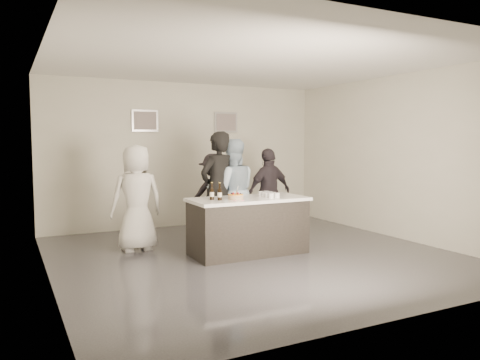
{
  "coord_description": "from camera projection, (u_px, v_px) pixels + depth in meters",
  "views": [
    {
      "loc": [
        -3.47,
        -6.35,
        1.79
      ],
      "look_at": [
        0.0,
        0.5,
        1.15
      ],
      "focal_mm": 35.0,
      "sensor_mm": 36.0,
      "label": 1
    }
  ],
  "objects": [
    {
      "name": "floor",
      "position": [
        254.0,
        255.0,
        7.36
      ],
      "size": [
        6.0,
        6.0,
        0.0
      ],
      "primitive_type": "plane",
      "color": "#3D3D42",
      "rests_on": "ground"
    },
    {
      "name": "ceiling",
      "position": [
        255.0,
        61.0,
        7.11
      ],
      "size": [
        6.0,
        6.0,
        0.0
      ],
      "primitive_type": "plane",
      "rotation": [
        3.14,
        0.0,
        0.0
      ],
      "color": "white"
    },
    {
      "name": "wall_back",
      "position": [
        187.0,
        155.0,
        9.9
      ],
      "size": [
        6.0,
        0.04,
        3.0
      ],
      "primitive_type": "cube",
      "color": "beige",
      "rests_on": "ground"
    },
    {
      "name": "wall_front",
      "position": [
        401.0,
        171.0,
        4.57
      ],
      "size": [
        6.0,
        0.04,
        3.0
      ],
      "primitive_type": "cube",
      "color": "beige",
      "rests_on": "ground"
    },
    {
      "name": "wall_left",
      "position": [
        46.0,
        164.0,
        5.88
      ],
      "size": [
        0.04,
        6.0,
        3.0
      ],
      "primitive_type": "cube",
      "color": "beige",
      "rests_on": "ground"
    },
    {
      "name": "wall_right",
      "position": [
        398.0,
        157.0,
        8.58
      ],
      "size": [
        0.04,
        6.0,
        3.0
      ],
      "primitive_type": "cube",
      "color": "beige",
      "rests_on": "ground"
    },
    {
      "name": "picture_left",
      "position": [
        145.0,
        121.0,
        9.41
      ],
      "size": [
        0.54,
        0.04,
        0.44
      ],
      "primitive_type": "cube",
      "color": "#B2B2B7",
      "rests_on": "wall_back"
    },
    {
      "name": "picture_right",
      "position": [
        226.0,
        122.0,
        10.22
      ],
      "size": [
        0.54,
        0.04,
        0.44
      ],
      "primitive_type": "cube",
      "color": "#B2B2B7",
      "rests_on": "wall_back"
    },
    {
      "name": "bar_counter",
      "position": [
        248.0,
        226.0,
        7.41
      ],
      "size": [
        1.86,
        0.86,
        0.9
      ],
      "primitive_type": "cube",
      "color": "white",
      "rests_on": "ground"
    },
    {
      "name": "cake",
      "position": [
        236.0,
        197.0,
        7.17
      ],
      "size": [
        0.24,
        0.24,
        0.07
      ],
      "primitive_type": "cylinder",
      "color": "orange",
      "rests_on": "bar_counter"
    },
    {
      "name": "beer_bottle_a",
      "position": [
        212.0,
        191.0,
        7.09
      ],
      "size": [
        0.07,
        0.07,
        0.26
      ],
      "primitive_type": "cylinder",
      "color": "black",
      "rests_on": "bar_counter"
    },
    {
      "name": "beer_bottle_b",
      "position": [
        220.0,
        192.0,
        7.04
      ],
      "size": [
        0.07,
        0.07,
        0.26
      ],
      "primitive_type": "cylinder",
      "color": "black",
      "rests_on": "bar_counter"
    },
    {
      "name": "tumbler_cluster",
      "position": [
        269.0,
        194.0,
        7.48
      ],
      "size": [
        0.19,
        0.4,
        0.08
      ],
      "primitive_type": "cube",
      "color": "#C29412",
      "rests_on": "bar_counter"
    },
    {
      "name": "candles",
      "position": [
        239.0,
        200.0,
        7.01
      ],
      "size": [
        0.24,
        0.08,
        0.01
      ],
      "primitive_type": "cube",
      "color": "pink",
      "rests_on": "bar_counter"
    },
    {
      "name": "person_main_black",
      "position": [
        218.0,
        189.0,
        7.92
      ],
      "size": [
        0.83,
        0.68,
        1.95
      ],
      "primitive_type": "imported",
      "rotation": [
        0.0,
        0.0,
        3.48
      ],
      "color": "black",
      "rests_on": "ground"
    },
    {
      "name": "person_main_blue",
      "position": [
        232.0,
        191.0,
        8.18
      ],
      "size": [
        1.04,
        0.9,
        1.83
      ],
      "primitive_type": "imported",
      "rotation": [
        0.0,
        0.0,
        2.88
      ],
      "color": "#98B1C7",
      "rests_on": "ground"
    },
    {
      "name": "person_guest_left",
      "position": [
        137.0,
        198.0,
        7.61
      ],
      "size": [
        0.87,
        0.58,
        1.74
      ],
      "primitive_type": "imported",
      "rotation": [
        0.0,
        0.0,
        3.18
      ],
      "color": "silver",
      "rests_on": "ground"
    },
    {
      "name": "person_guest_right",
      "position": [
        269.0,
        192.0,
        8.81
      ],
      "size": [
        1.02,
        0.56,
        1.66
      ],
      "primitive_type": "imported",
      "rotation": [
        0.0,
        0.0,
        3.3
      ],
      "color": "#2B252C",
      "rests_on": "ground"
    },
    {
      "name": "person_guest_back",
      "position": [
        214.0,
        196.0,
        8.65
      ],
      "size": [
        1.1,
        0.76,
        1.56
      ],
      "primitive_type": "imported",
      "rotation": [
        0.0,
        0.0,
        2.95
      ],
      "color": "black",
      "rests_on": "ground"
    }
  ]
}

